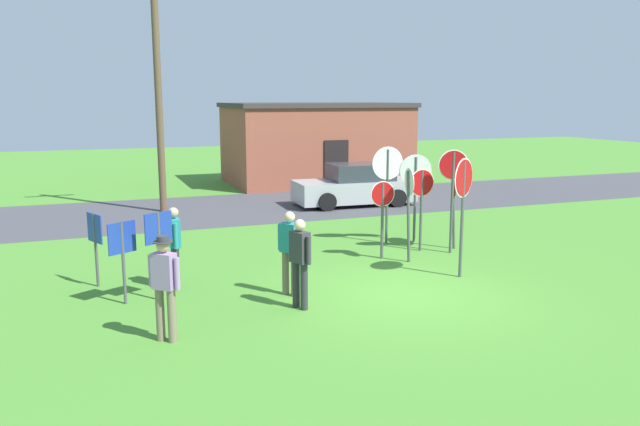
% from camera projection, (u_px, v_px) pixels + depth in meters
% --- Properties ---
extents(ground_plane, '(80.00, 80.00, 0.00)m').
position_uv_depth(ground_plane, '(404.00, 294.00, 12.53)').
color(ground_plane, '#47842D').
extents(street_asphalt, '(60.00, 6.40, 0.01)m').
position_uv_depth(street_asphalt, '(259.00, 207.00, 22.59)').
color(street_asphalt, '#424247').
rests_on(street_asphalt, ground).
extents(building_background, '(8.03, 5.20, 3.64)m').
position_uv_depth(building_background, '(316.00, 143.00, 28.89)').
color(building_background, brown).
rests_on(building_background, ground).
extents(utility_pole, '(1.80, 0.24, 8.50)m').
position_uv_depth(utility_pole, '(158.00, 80.00, 20.87)').
color(utility_pole, brown).
rests_on(utility_pole, ground).
extents(parked_car_on_street, '(4.38, 2.17, 1.51)m').
position_uv_depth(parked_car_on_street, '(355.00, 186.00, 22.88)').
color(parked_car_on_street, '#A5A8AD').
rests_on(parked_car_on_street, ground).
extents(stop_sign_tallest, '(0.16, 0.64, 2.26)m').
position_uv_depth(stop_sign_tallest, '(409.00, 200.00, 14.74)').
color(stop_sign_tallest, '#474C4C').
rests_on(stop_sign_tallest, ground).
extents(stop_sign_nearest, '(0.83, 0.25, 2.39)m').
position_uv_depth(stop_sign_nearest, '(415.00, 182.00, 16.80)').
color(stop_sign_nearest, '#474C4C').
rests_on(stop_sign_nearest, ground).
extents(stop_sign_rear_left, '(0.44, 0.84, 2.26)m').
position_uv_depth(stop_sign_rear_left, '(454.00, 189.00, 16.07)').
color(stop_sign_rear_left, '#474C4C').
rests_on(stop_sign_rear_left, ground).
extents(stop_sign_low_front, '(0.71, 0.07, 2.11)m').
position_uv_depth(stop_sign_low_front, '(422.00, 196.00, 15.86)').
color(stop_sign_low_front, '#474C4C').
rests_on(stop_sign_low_front, ground).
extents(stop_sign_leaning_right, '(0.73, 0.45, 2.61)m').
position_uv_depth(stop_sign_leaning_right, '(463.00, 195.00, 13.44)').
color(stop_sign_leaning_right, '#474C4C').
rests_on(stop_sign_leaning_right, ground).
extents(stop_sign_leaning_left, '(0.62, 0.07, 1.90)m').
position_uv_depth(stop_sign_leaning_left, '(383.00, 207.00, 15.11)').
color(stop_sign_leaning_left, '#474C4C').
rests_on(stop_sign_leaning_left, ground).
extents(stop_sign_rear_right, '(0.88, 0.07, 2.60)m').
position_uv_depth(stop_sign_rear_right, '(387.00, 176.00, 16.64)').
color(stop_sign_rear_right, '#474C4C').
rests_on(stop_sign_rear_right, ground).
extents(stop_sign_far_back, '(0.73, 0.23, 2.61)m').
position_uv_depth(stop_sign_far_back, '(453.00, 183.00, 15.57)').
color(stop_sign_far_back, '#474C4C').
rests_on(stop_sign_far_back, ground).
extents(person_holding_notes, '(0.22, 0.57, 1.69)m').
position_uv_depth(person_holding_notes, '(175.00, 243.00, 12.77)').
color(person_holding_notes, '#2D2D33').
rests_on(person_holding_notes, ground).
extents(person_on_left, '(0.45, 0.41, 1.74)m').
position_uv_depth(person_on_left, '(165.00, 282.00, 9.95)').
color(person_on_left, '#7A6B56').
rests_on(person_on_left, ground).
extents(person_in_dark_shirt, '(0.34, 0.53, 1.69)m').
position_uv_depth(person_in_dark_shirt, '(300.00, 259.00, 11.54)').
color(person_in_dark_shirt, '#2D2D33').
rests_on(person_in_dark_shirt, ground).
extents(person_with_sunhat, '(0.39, 0.48, 1.69)m').
position_uv_depth(person_with_sunhat, '(290.00, 249.00, 12.32)').
color(person_with_sunhat, '#7A6B56').
rests_on(person_with_sunhat, ground).
extents(info_panel_leftmost, '(0.52, 0.33, 1.59)m').
position_uv_depth(info_panel_leftmost, '(123.00, 248.00, 11.77)').
color(info_panel_leftmost, '#4C4C51').
rests_on(info_panel_leftmost, ground).
extents(info_panel_middle, '(0.27, 0.56, 1.54)m').
position_uv_depth(info_panel_middle, '(95.00, 237.00, 12.88)').
color(info_panel_middle, '#4C4C51').
rests_on(info_panel_middle, ground).
extents(info_panel_rightmost, '(0.54, 0.30, 1.74)m').
position_uv_depth(info_panel_rightmost, '(159.00, 240.00, 11.94)').
color(info_panel_rightmost, '#4C4C51').
rests_on(info_panel_rightmost, ground).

